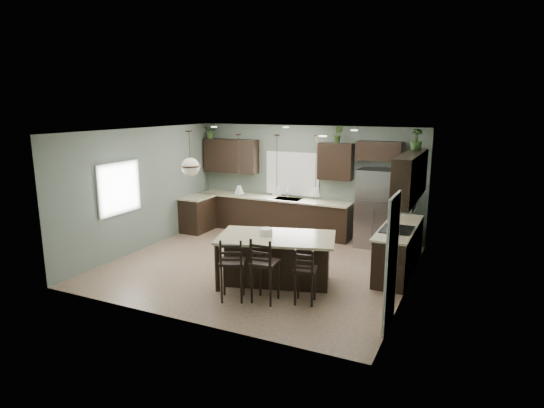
{
  "coord_description": "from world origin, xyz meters",
  "views": [
    {
      "loc": [
        4.08,
        -8.1,
        3.3
      ],
      "look_at": [
        0.1,
        0.4,
        1.25
      ],
      "focal_mm": 30.0,
      "sensor_mm": 36.0,
      "label": 1
    }
  ],
  "objects_px": {
    "serving_dish": "(266,232)",
    "bar_stool_left": "(232,269)",
    "bar_stool_right": "(305,276)",
    "plant_back_left": "(211,131)",
    "kitchen_island": "(277,260)",
    "bar_stool_center": "(265,269)",
    "refrigerator": "(377,208)"
  },
  "relations": [
    {
      "from": "refrigerator",
      "to": "kitchen_island",
      "type": "bearing_deg",
      "value": -110.59
    },
    {
      "from": "kitchen_island",
      "to": "serving_dish",
      "type": "relative_size",
      "value": 8.9
    },
    {
      "from": "kitchen_island",
      "to": "bar_stool_right",
      "type": "height_order",
      "value": "bar_stool_right"
    },
    {
      "from": "bar_stool_center",
      "to": "bar_stool_right",
      "type": "bearing_deg",
      "value": 17.01
    },
    {
      "from": "serving_dish",
      "to": "plant_back_left",
      "type": "distance_m",
      "value": 4.96
    },
    {
      "from": "bar_stool_left",
      "to": "bar_stool_center",
      "type": "relative_size",
      "value": 0.98
    },
    {
      "from": "bar_stool_center",
      "to": "bar_stool_right",
      "type": "distance_m",
      "value": 0.68
    },
    {
      "from": "refrigerator",
      "to": "serving_dish",
      "type": "relative_size",
      "value": 7.71
    },
    {
      "from": "bar_stool_left",
      "to": "bar_stool_right",
      "type": "distance_m",
      "value": 1.25
    },
    {
      "from": "bar_stool_right",
      "to": "plant_back_left",
      "type": "height_order",
      "value": "plant_back_left"
    },
    {
      "from": "refrigerator",
      "to": "plant_back_left",
      "type": "relative_size",
      "value": 4.51
    },
    {
      "from": "refrigerator",
      "to": "kitchen_island",
      "type": "distance_m",
      "value": 3.36
    },
    {
      "from": "kitchen_island",
      "to": "bar_stool_right",
      "type": "distance_m",
      "value": 0.99
    },
    {
      "from": "bar_stool_left",
      "to": "bar_stool_right",
      "type": "xyz_separation_m",
      "value": [
        1.18,
        0.4,
        -0.07
      ]
    },
    {
      "from": "serving_dish",
      "to": "bar_stool_right",
      "type": "distance_m",
      "value": 1.23
    },
    {
      "from": "refrigerator",
      "to": "bar_stool_center",
      "type": "distance_m",
      "value": 4.07
    },
    {
      "from": "kitchen_island",
      "to": "plant_back_left",
      "type": "height_order",
      "value": "plant_back_left"
    },
    {
      "from": "bar_stool_center",
      "to": "plant_back_left",
      "type": "height_order",
      "value": "plant_back_left"
    },
    {
      "from": "serving_dish",
      "to": "bar_stool_left",
      "type": "bearing_deg",
      "value": -101.59
    },
    {
      "from": "kitchen_island",
      "to": "plant_back_left",
      "type": "xyz_separation_m",
      "value": [
        -3.48,
        3.3,
        2.14
      ]
    },
    {
      "from": "bar_stool_center",
      "to": "serving_dish",
      "type": "bearing_deg",
      "value": 112.86
    },
    {
      "from": "bar_stool_center",
      "to": "bar_stool_right",
      "type": "relative_size",
      "value": 1.16
    },
    {
      "from": "bar_stool_center",
      "to": "plant_back_left",
      "type": "relative_size",
      "value": 2.8
    },
    {
      "from": "serving_dish",
      "to": "bar_stool_left",
      "type": "height_order",
      "value": "bar_stool_left"
    },
    {
      "from": "serving_dish",
      "to": "refrigerator",
      "type": "bearing_deg",
      "value": 66.73
    },
    {
      "from": "refrigerator",
      "to": "bar_stool_center",
      "type": "bearing_deg",
      "value": -104.48
    },
    {
      "from": "serving_dish",
      "to": "bar_stool_center",
      "type": "height_order",
      "value": "bar_stool_center"
    },
    {
      "from": "plant_back_left",
      "to": "bar_stool_right",
      "type": "bearing_deg",
      "value": -42.26
    },
    {
      "from": "kitchen_island",
      "to": "bar_stool_center",
      "type": "height_order",
      "value": "bar_stool_center"
    },
    {
      "from": "refrigerator",
      "to": "kitchen_island",
      "type": "height_order",
      "value": "refrigerator"
    },
    {
      "from": "refrigerator",
      "to": "bar_stool_left",
      "type": "distance_m",
      "value": 4.4
    },
    {
      "from": "bar_stool_right",
      "to": "serving_dish",
      "type": "bearing_deg",
      "value": 140.59
    }
  ]
}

